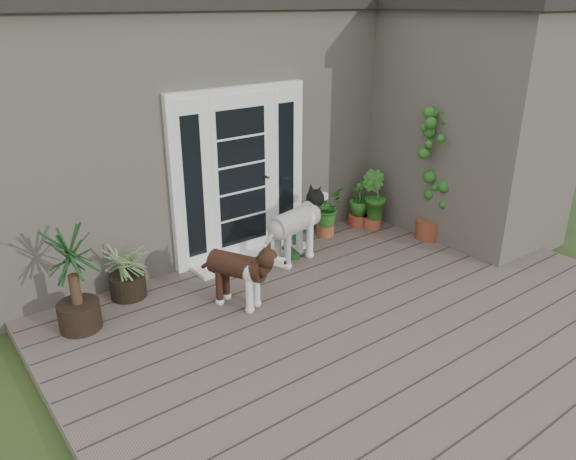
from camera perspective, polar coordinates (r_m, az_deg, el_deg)
deck at (r=6.00m, az=8.72°, el=-9.40°), size 6.20×4.60×0.12m
house_main at (r=8.73m, az=-11.28°, el=11.18°), size 7.40×4.00×3.10m
roof_main at (r=8.57m, az=-12.17°, el=22.03°), size 7.60×4.20×0.20m
house_wing at (r=8.23m, az=18.24°, el=9.82°), size 1.60×2.40×3.10m
roof_wing at (r=8.07m, az=19.75°, el=21.29°), size 1.80×2.60×0.20m
door_unit at (r=6.98m, az=-4.91°, el=5.70°), size 1.90×0.14×2.15m
door_step at (r=7.20m, az=-3.77°, el=-2.69°), size 1.60×0.40×0.05m
brindle_dog at (r=5.99m, az=-5.18°, el=-4.78°), size 0.69×0.90×0.69m
white_dog at (r=6.96m, az=0.65°, el=-0.21°), size 1.01×0.60×0.79m
spider_plant at (r=6.39m, az=-16.30°, el=-3.76°), size 0.85×0.85×0.70m
yucca at (r=5.84m, az=-21.16°, el=-4.60°), size 1.05×1.05×1.15m
herb_a at (r=7.79m, az=3.91°, el=1.61°), size 0.64×0.64×0.62m
herb_b at (r=8.12m, az=8.71°, el=2.30°), size 0.46×0.46×0.63m
herb_c at (r=8.21m, az=7.29°, el=2.32°), size 0.49×0.49×0.55m
sapling at (r=7.71m, az=14.78°, el=5.64°), size 0.56×0.56×1.88m
clog_left at (r=7.24m, az=0.27°, el=-2.26°), size 0.22×0.36×0.10m
clog_right at (r=7.56m, az=0.81°, el=-1.18°), size 0.29×0.33×0.09m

